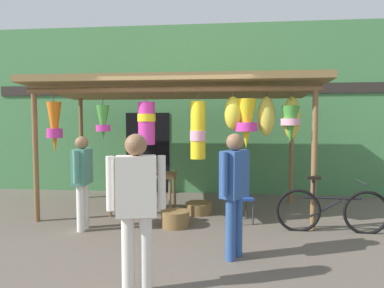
# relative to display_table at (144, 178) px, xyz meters

# --- Properties ---
(ground_plane) EXTENTS (30.00, 30.00, 0.00)m
(ground_plane) POSITION_rel_display_table_xyz_m (0.75, -0.62, -0.68)
(ground_plane) COLOR #60564C
(shop_facade) EXTENTS (11.10, 0.29, 4.15)m
(shop_facade) POSITION_rel_display_table_xyz_m (0.74, 2.10, 1.39)
(shop_facade) COLOR #47844C
(shop_facade) RESTS_ON ground_plane
(market_stall_canopy) EXTENTS (5.25, 2.38, 2.55)m
(market_stall_canopy) POSITION_rel_display_table_xyz_m (0.76, -0.00, 1.52)
(market_stall_canopy) COLOR brown
(market_stall_canopy) RESTS_ON ground_plane
(display_table) EXTENTS (1.22, 0.71, 0.77)m
(display_table) POSITION_rel_display_table_xyz_m (0.00, 0.00, 0.00)
(display_table) COLOR brown
(display_table) RESTS_ON ground_plane
(flower_heap_on_table) EXTENTS (0.69, 0.48, 0.12)m
(flower_heap_on_table) POSITION_rel_display_table_xyz_m (0.06, -0.02, 0.15)
(flower_heap_on_table) COLOR #D13399
(flower_heap_on_table) RESTS_ON display_table
(folding_chair) EXTENTS (0.49, 0.49, 0.84)m
(folding_chair) POSITION_rel_display_table_xyz_m (1.80, -0.37, -0.18)
(folding_chair) COLOR #2347A8
(folding_chair) RESTS_ON ground_plane
(wicker_basket_by_table) EXTENTS (0.48, 0.48, 0.27)m
(wicker_basket_by_table) POSITION_rel_display_table_xyz_m (0.73, -0.78, -0.55)
(wicker_basket_by_table) COLOR brown
(wicker_basket_by_table) RESTS_ON ground_plane
(wicker_basket_spare) EXTENTS (0.51, 0.51, 0.20)m
(wicker_basket_spare) POSITION_rel_display_table_xyz_m (1.06, 0.08, -0.58)
(wicker_basket_spare) COLOR brown
(wicker_basket_spare) RESTS_ON ground_plane
(parked_bicycle) EXTENTS (1.75, 0.44, 0.92)m
(parked_bicycle) POSITION_rel_display_table_xyz_m (3.26, -0.82, -0.34)
(parked_bicycle) COLOR black
(parked_bicycle) RESTS_ON ground_plane
(vendor_in_orange) EXTENTS (0.39, 0.52, 1.61)m
(vendor_in_orange) POSITION_rel_display_table_xyz_m (1.68, -2.01, 0.26)
(vendor_in_orange) COLOR #2D5193
(vendor_in_orange) RESTS_ON ground_plane
(customer_foreground) EXTENTS (0.58, 0.31, 1.64)m
(customer_foreground) POSITION_rel_display_table_xyz_m (0.68, -3.01, 0.28)
(customer_foreground) COLOR silver
(customer_foreground) RESTS_ON ground_plane
(shopper_by_bananas) EXTENTS (0.24, 0.59, 1.53)m
(shopper_by_bananas) POSITION_rel_display_table_xyz_m (-0.74, -1.09, 0.21)
(shopper_by_bananas) COLOR silver
(shopper_by_bananas) RESTS_ON ground_plane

